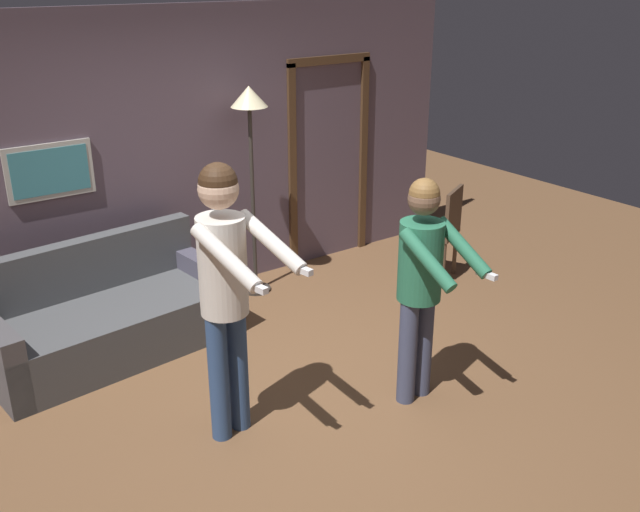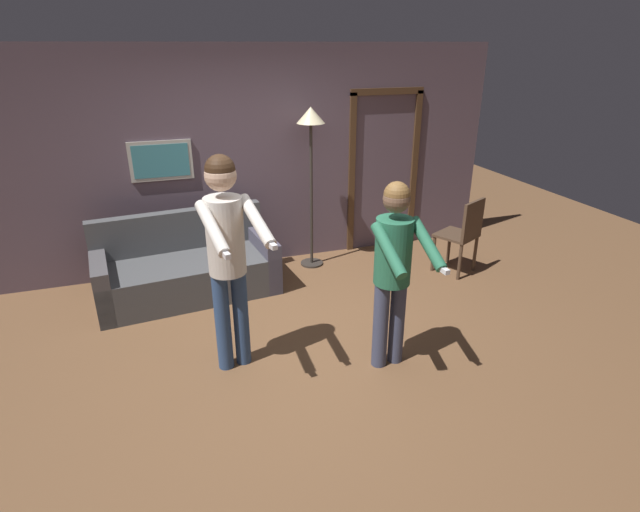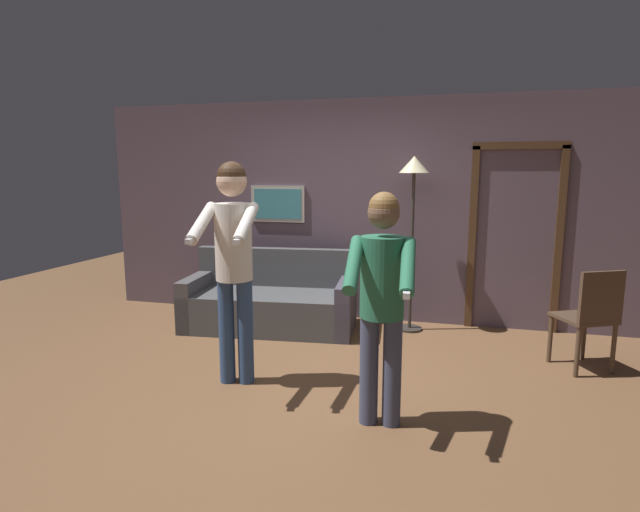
{
  "view_description": "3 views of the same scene",
  "coord_description": "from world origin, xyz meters",
  "px_view_note": "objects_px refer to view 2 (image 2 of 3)",
  "views": [
    {
      "loc": [
        -2.43,
        -3.59,
        2.88
      ],
      "look_at": [
        -0.04,
        -0.29,
        1.22
      ],
      "focal_mm": 40.0,
      "sensor_mm": 36.0,
      "label": 1
    },
    {
      "loc": [
        -1.05,
        -3.72,
        2.59
      ],
      "look_at": [
        0.11,
        -0.3,
        1.04
      ],
      "focal_mm": 28.0,
      "sensor_mm": 36.0,
      "label": 2
    },
    {
      "loc": [
        1.12,
        -3.72,
        1.74
      ],
      "look_at": [
        0.2,
        -0.24,
        1.15
      ],
      "focal_mm": 28.0,
      "sensor_mm": 36.0,
      "label": 3
    }
  ],
  "objects_px": {
    "couch": "(187,270)",
    "person_standing_left": "(227,244)",
    "torchiere_lamp": "(311,137)",
    "dining_chair_distant": "(463,232)",
    "person_standing_right": "(394,262)"
  },
  "relations": [
    {
      "from": "couch",
      "to": "person_standing_left",
      "type": "height_order",
      "value": "person_standing_left"
    },
    {
      "from": "torchiere_lamp",
      "to": "person_standing_left",
      "type": "relative_size",
      "value": 1.05
    },
    {
      "from": "couch",
      "to": "person_standing_left",
      "type": "distance_m",
      "value": 1.78
    },
    {
      "from": "torchiere_lamp",
      "to": "dining_chair_distant",
      "type": "xyz_separation_m",
      "value": [
        1.63,
        -0.82,
        -1.07
      ]
    },
    {
      "from": "person_standing_right",
      "to": "dining_chair_distant",
      "type": "bearing_deg",
      "value": 40.69
    },
    {
      "from": "person_standing_right",
      "to": "person_standing_left",
      "type": "bearing_deg",
      "value": 162.47
    },
    {
      "from": "couch",
      "to": "dining_chair_distant",
      "type": "relative_size",
      "value": 2.12
    },
    {
      "from": "torchiere_lamp",
      "to": "person_standing_right",
      "type": "bearing_deg",
      "value": -90.65
    },
    {
      "from": "person_standing_left",
      "to": "dining_chair_distant",
      "type": "relative_size",
      "value": 1.98
    },
    {
      "from": "couch",
      "to": "person_standing_right",
      "type": "xyz_separation_m",
      "value": [
        1.52,
        -1.93,
        0.7
      ]
    },
    {
      "from": "dining_chair_distant",
      "to": "person_standing_left",
      "type": "bearing_deg",
      "value": -160.72
    },
    {
      "from": "person_standing_right",
      "to": "dining_chair_distant",
      "type": "relative_size",
      "value": 1.75
    },
    {
      "from": "person_standing_left",
      "to": "dining_chair_distant",
      "type": "bearing_deg",
      "value": 19.28
    },
    {
      "from": "person_standing_right",
      "to": "dining_chair_distant",
      "type": "xyz_separation_m",
      "value": [
        1.65,
        1.42,
        -0.44
      ]
    },
    {
      "from": "person_standing_left",
      "to": "dining_chair_distant",
      "type": "height_order",
      "value": "person_standing_left"
    }
  ]
}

